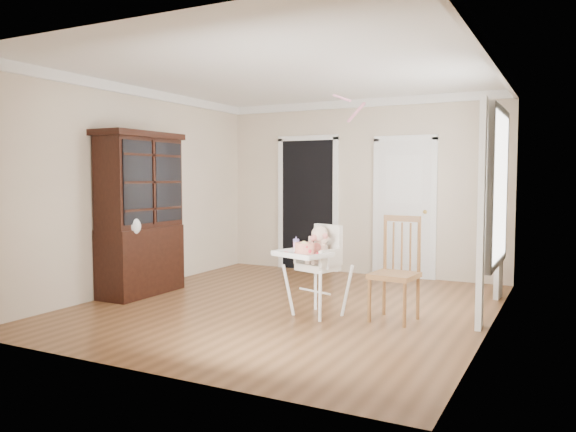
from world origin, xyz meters
The scene contains 16 objects.
floor centered at (0.00, 0.00, 0.00)m, with size 5.00×5.00×0.00m, color brown.
ceiling centered at (0.00, 0.00, 2.70)m, with size 5.00×5.00×0.00m, color white.
wall_back centered at (0.00, 2.50, 1.35)m, with size 4.50×4.50×0.00m, color beige.
wall_left centered at (-2.25, 0.00, 1.35)m, with size 5.00×5.00×0.00m, color beige.
wall_right centered at (2.25, 0.00, 1.35)m, with size 5.00×5.00×0.00m, color beige.
crown_molding centered at (0.00, 0.00, 2.64)m, with size 4.50×5.00×0.12m, color white, non-canonical shape.
doorway centered at (-0.90, 2.48, 1.11)m, with size 1.06×0.05×2.22m.
closet_door centered at (0.70, 2.48, 1.02)m, with size 0.96×0.09×2.13m.
window_right centered at (2.18, 0.80, 1.29)m, with size 0.13×1.84×2.30m.
high_chair centered at (0.50, -0.26, 0.62)m, with size 0.77×0.86×1.01m.
baby centered at (0.51, -0.23, 0.76)m, with size 0.27×0.27×0.43m.
cake centered at (0.46, -0.49, 0.76)m, with size 0.26×0.26×0.12m.
sippy_cup centered at (0.26, -0.29, 0.77)m, with size 0.07×0.07×0.16m.
china_cabinet centered at (-1.99, -0.26, 1.04)m, with size 0.55×1.23×2.08m.
dining_chair centered at (1.31, -0.06, 0.51)m, with size 0.49×0.49×1.10m.
streamer centered at (0.55, 0.30, 2.42)m, with size 0.03×0.50×0.02m, color pink, non-canonical shape.
Camera 1 is at (2.96, -5.78, 1.51)m, focal length 35.00 mm.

